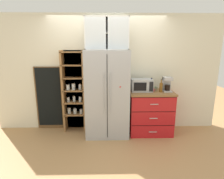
# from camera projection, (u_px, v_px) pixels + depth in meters

# --- Properties ---
(ground_plane) EXTENTS (10.73, 10.73, 0.00)m
(ground_plane) POSITION_uv_depth(u_px,v_px,m) (107.00, 134.00, 4.03)
(ground_plane) COLOR tan
(wall_back_cream) EXTENTS (5.03, 0.10, 2.55)m
(wall_back_cream) POSITION_uv_depth(u_px,v_px,m) (107.00, 73.00, 4.13)
(wall_back_cream) COLOR silver
(wall_back_cream) RESTS_ON ground
(refrigerator) EXTENTS (0.89, 0.67, 1.80)m
(refrigerator) POSITION_uv_depth(u_px,v_px,m) (107.00, 94.00, 3.85)
(refrigerator) COLOR #ADAFB5
(refrigerator) RESTS_ON ground
(pantry_shelf_column) EXTENTS (0.53, 0.30, 1.79)m
(pantry_shelf_column) POSITION_uv_depth(u_px,v_px,m) (74.00, 91.00, 4.08)
(pantry_shelf_column) COLOR brown
(pantry_shelf_column) RESTS_ON ground
(counter_cabinet) EXTENTS (0.93, 0.62, 0.94)m
(counter_cabinet) POSITION_uv_depth(u_px,v_px,m) (150.00, 112.00, 4.00)
(counter_cabinet) COLOR red
(counter_cabinet) RESTS_ON ground
(microwave) EXTENTS (0.44, 0.33, 0.26)m
(microwave) POSITION_uv_depth(u_px,v_px,m) (142.00, 85.00, 3.90)
(microwave) COLOR #ADAFB5
(microwave) RESTS_ON counter_cabinet
(coffee_maker) EXTENTS (0.17, 0.20, 0.31)m
(coffee_maker) POSITION_uv_depth(u_px,v_px,m) (167.00, 84.00, 3.87)
(coffee_maker) COLOR #B7B7BC
(coffee_maker) RESTS_ON counter_cabinet
(mug_sage) EXTENTS (0.12, 0.09, 0.09)m
(mug_sage) POSITION_uv_depth(u_px,v_px,m) (155.00, 89.00, 3.94)
(mug_sage) COLOR #8CA37F
(mug_sage) RESTS_ON counter_cabinet
(mug_red) EXTENTS (0.11, 0.07, 0.09)m
(mug_red) POSITION_uv_depth(u_px,v_px,m) (152.00, 90.00, 3.81)
(mug_red) COLOR red
(mug_red) RESTS_ON counter_cabinet
(bottle_cobalt) EXTENTS (0.06, 0.06, 0.29)m
(bottle_cobalt) POSITION_uv_depth(u_px,v_px,m) (151.00, 85.00, 3.89)
(bottle_cobalt) COLOR navy
(bottle_cobalt) RESTS_ON counter_cabinet
(bottle_amber) EXTENTS (0.07, 0.07, 0.27)m
(bottle_amber) POSITION_uv_depth(u_px,v_px,m) (161.00, 86.00, 3.82)
(bottle_amber) COLOR brown
(bottle_amber) RESTS_ON counter_cabinet
(upper_cabinet) EXTENTS (0.85, 0.32, 0.62)m
(upper_cabinet) POSITION_uv_depth(u_px,v_px,m) (107.00, 34.00, 3.62)
(upper_cabinet) COLOR silver
(upper_cabinet) RESTS_ON refrigerator
(chalkboard_menu) EXTENTS (0.60, 0.04, 1.44)m
(chalkboard_menu) POSITION_uv_depth(u_px,v_px,m) (49.00, 98.00, 4.15)
(chalkboard_menu) COLOR brown
(chalkboard_menu) RESTS_ON ground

